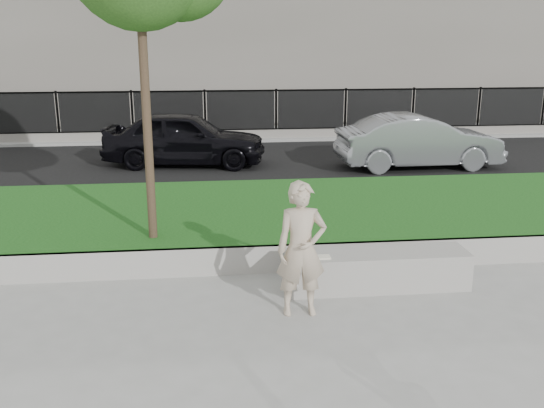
{
  "coord_description": "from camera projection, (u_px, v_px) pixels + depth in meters",
  "views": [
    {
      "loc": [
        -0.61,
        -6.79,
        3.18
      ],
      "look_at": [
        0.27,
        1.2,
        0.95
      ],
      "focal_mm": 40.0,
      "sensor_mm": 36.0,
      "label": 1
    }
  ],
  "objects": [
    {
      "name": "ground",
      "position": [
        261.0,
        305.0,
        7.42
      ],
      "size": [
        90.0,
        90.0,
        0.0
      ],
      "primitive_type": "plane",
      "color": "gray",
      "rests_on": "ground"
    },
    {
      "name": "grass_bank",
      "position": [
        244.0,
        219.0,
        10.24
      ],
      "size": [
        34.0,
        4.0,
        0.4
      ],
      "primitive_type": "cube",
      "color": "#0E380F",
      "rests_on": "ground"
    },
    {
      "name": "grass_kerb",
      "position": [
        254.0,
        260.0,
        8.36
      ],
      "size": [
        34.0,
        0.08,
        0.4
      ],
      "primitive_type": "cube",
      "color": "gray",
      "rests_on": "ground"
    },
    {
      "name": "street",
      "position": [
        230.0,
        164.0,
        15.56
      ],
      "size": [
        34.0,
        7.0,
        0.04
      ],
      "primitive_type": "cube",
      "color": "black",
      "rests_on": "ground"
    },
    {
      "name": "far_pavement",
      "position": [
        224.0,
        135.0,
        19.86
      ],
      "size": [
        34.0,
        3.0,
        0.12
      ],
      "primitive_type": "cube",
      "color": "gray",
      "rests_on": "ground"
    },
    {
      "name": "iron_fence",
      "position": [
        225.0,
        124.0,
        18.77
      ],
      "size": [
        32.0,
        0.3,
        1.5
      ],
      "color": "slate",
      "rests_on": "far_pavement"
    },
    {
      "name": "stone_bench",
      "position": [
        377.0,
        269.0,
        7.91
      ],
      "size": [
        2.36,
        0.59,
        0.48
      ],
      "primitive_type": "cube",
      "color": "gray",
      "rests_on": "ground"
    },
    {
      "name": "man",
      "position": [
        301.0,
        249.0,
        7.01
      ],
      "size": [
        0.59,
        0.39,
        1.6
      ],
      "primitive_type": "imported",
      "rotation": [
        0.0,
        0.0,
        -0.01
      ],
      "color": "#BEAC92",
      "rests_on": "ground"
    },
    {
      "name": "book",
      "position": [
        322.0,
        257.0,
        7.64
      ],
      "size": [
        0.2,
        0.15,
        0.02
      ],
      "primitive_type": "cube",
      "rotation": [
        0.0,
        0.0,
        -0.03
      ],
      "color": "white",
      "rests_on": "stone_bench"
    },
    {
      "name": "car_dark",
      "position": [
        185.0,
        138.0,
        15.13
      ],
      "size": [
        4.19,
        2.15,
        1.37
      ],
      "primitive_type": "imported",
      "rotation": [
        0.0,
        0.0,
        1.43
      ],
      "color": "black",
      "rests_on": "street"
    },
    {
      "name": "car_silver",
      "position": [
        419.0,
        141.0,
        14.83
      ],
      "size": [
        4.01,
        1.51,
        1.31
      ],
      "primitive_type": "imported",
      "rotation": [
        0.0,
        0.0,
        1.6
      ],
      "color": "gray",
      "rests_on": "street"
    }
  ]
}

